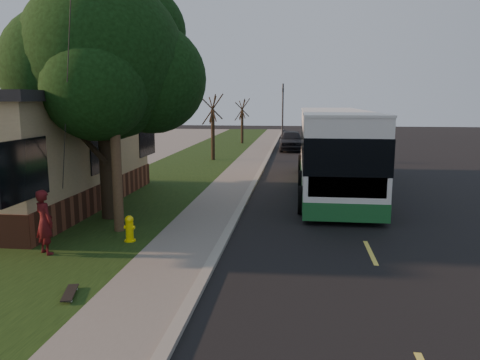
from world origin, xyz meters
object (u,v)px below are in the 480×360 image
at_px(dumpster, 49,188).
at_px(fire_hydrant, 130,229).
at_px(utility_pole, 112,77).
at_px(traffic_signal, 283,108).
at_px(skateboard_main, 70,293).
at_px(bare_tree_far, 242,122).
at_px(transit_bus, 333,148).
at_px(skateboarder, 44,222).
at_px(bare_tree_near, 213,128).
at_px(distant_car, 291,140).
at_px(leafy_tree, 106,63).

bearing_deg(dumpster, fire_hydrant, -40.93).
bearing_deg(utility_pole, traffic_signal, 83.42).
bearing_deg(skateboard_main, bare_tree_far, 90.85).
relative_size(traffic_signal, transit_bus, 0.42).
xyz_separation_m(utility_pole, bare_tree_far, (0.31, 29.01, -2.63)).
relative_size(traffic_signal, skateboarder, 3.27).
distance_m(utility_pole, bare_tree_near, 17.19).
height_order(transit_bus, distant_car, transit_bus).
bearing_deg(skateboarder, bare_tree_near, -59.57).
height_order(bare_tree_near, transit_bus, bare_tree_near).
bearing_deg(utility_pole, transit_bus, 48.84).
bearing_deg(traffic_signal, skateboard_main, -94.55).
height_order(leafy_tree, distant_car, leafy_tree).
xyz_separation_m(fire_hydrant, utility_pole, (-0.71, 0.99, 4.20)).
bearing_deg(dumpster, bare_tree_near, 75.45).
xyz_separation_m(bare_tree_near, bare_tree_far, (0.50, 12.00, -0.15)).
distance_m(utility_pole, leafy_tree, 1.94).
distance_m(leafy_tree, bare_tree_far, 27.56).
height_order(bare_tree_near, dumpster, bare_tree_near).
distance_m(transit_bus, dumpster, 11.87).
bearing_deg(dumpster, utility_pole, -37.52).
distance_m(traffic_signal, dumpster, 31.11).
height_order(fire_hydrant, transit_bus, transit_bus).
xyz_separation_m(utility_pole, traffic_signal, (3.81, 33.01, -1.47)).
distance_m(utility_pole, skateboard_main, 6.57).
distance_m(fire_hydrant, bare_tree_far, 30.04).
height_order(traffic_signal, distant_car, traffic_signal).
xyz_separation_m(leafy_tree, skateboard_main, (1.67, -6.38, -5.04)).
bearing_deg(bare_tree_far, utility_pole, -90.60).
distance_m(leafy_tree, distant_car, 23.56).
bearing_deg(bare_tree_near, skateboarder, -92.56).
distance_m(fire_hydrant, traffic_signal, 34.25).
distance_m(bare_tree_far, transit_bus, 22.13).
bearing_deg(bare_tree_near, leafy_tree, -92.50).
relative_size(bare_tree_near, dumpster, 2.29).
distance_m(bare_tree_near, transit_bus, 11.56).
bearing_deg(traffic_signal, distant_car, -83.59).
height_order(skateboarder, skateboard_main, skateboarder).
xyz_separation_m(skateboard_main, dumpster, (-4.65, 7.67, 0.63)).
relative_size(bare_tree_far, skateboard_main, 4.54).
bearing_deg(leafy_tree, distant_car, 75.82).
bearing_deg(distant_car, fire_hydrant, -101.72).
xyz_separation_m(bare_tree_far, transit_bus, (6.59, -21.13, -0.12)).
bearing_deg(fire_hydrant, distant_car, 80.72).
height_order(bare_tree_far, traffic_signal, traffic_signal).
relative_size(utility_pole, skateboarder, 5.40).
relative_size(leafy_tree, traffic_signal, 1.42).
bearing_deg(bare_tree_near, distant_car, 54.82).
relative_size(fire_hydrant, traffic_signal, 0.13).
height_order(skateboarder, dumpster, skateboarder).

